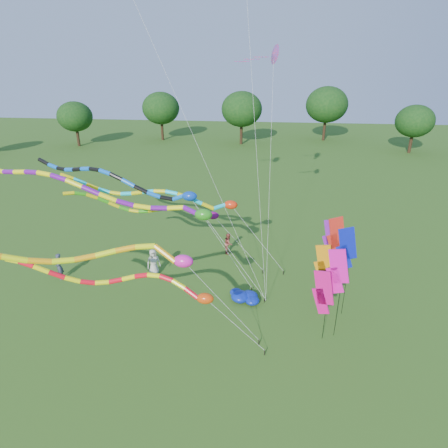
# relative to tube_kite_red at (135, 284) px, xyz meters

# --- Properties ---
(ground) EXTENTS (160.00, 160.00, 0.00)m
(ground) POSITION_rel_tube_kite_red_xyz_m (3.64, 0.12, -3.58)
(ground) COLOR #235315
(ground) RESTS_ON ground
(tree_ring) EXTENTS (119.10, 117.83, 9.68)m
(tree_ring) POSITION_rel_tube_kite_red_xyz_m (2.06, -0.50, 1.83)
(tree_ring) COLOR #382314
(tree_ring) RESTS_ON ground
(tube_kite_red) EXTENTS (11.77, 1.33, 5.44)m
(tube_kite_red) POSITION_rel_tube_kite_red_xyz_m (0.00, 0.00, 0.00)
(tube_kite_red) COLOR black
(tube_kite_red) RESTS_ON ground
(tube_kite_orange) EXTENTS (14.87, 4.47, 7.81)m
(tube_kite_orange) POSITION_rel_tube_kite_red_xyz_m (-1.98, -1.51, 2.23)
(tube_kite_orange) COLOR black
(tube_kite_orange) RESTS_ON ground
(tube_kite_purple) EXTENTS (16.93, 2.23, 7.97)m
(tube_kite_purple) POSITION_rel_tube_kite_red_xyz_m (-2.67, 5.24, 2.46)
(tube_kite_purple) COLOR black
(tube_kite_purple) RESTS_ON ground
(tube_kite_blue) EXTENTS (14.04, 2.83, 7.88)m
(tube_kite_blue) POSITION_rel_tube_kite_red_xyz_m (-2.42, 6.54, 2.84)
(tube_kite_blue) COLOR black
(tube_kite_blue) RESTS_ON ground
(tube_kite_cyan) EXTENTS (13.59, 1.57, 7.45)m
(tube_kite_cyan) POSITION_rel_tube_kite_red_xyz_m (-0.02, 6.69, 2.02)
(tube_kite_cyan) COLOR black
(tube_kite_cyan) RESTS_ON ground
(tube_kite_green) EXTENTS (11.69, 2.52, 6.67)m
(tube_kite_green) POSITION_rel_tube_kite_red_xyz_m (-0.48, 6.42, 1.29)
(tube_kite_green) COLOR black
(tube_kite_green) RESTS_ON ground
(delta_kite_high_c) EXTENTS (2.91, 5.77, 14.33)m
(delta_kite_high_c) POSITION_rel_tube_kite_red_xyz_m (5.92, 9.17, 9.94)
(delta_kite_high_c) COLOR black
(delta_kite_high_c) RESTS_ON ground
(banner_pole_magenta_b) EXTENTS (1.15, 0.35, 5.03)m
(banner_pole_magenta_b) POSITION_rel_tube_kite_red_xyz_m (9.49, 1.91, 0.18)
(banner_pole_magenta_b) COLOR black
(banner_pole_magenta_b) RESTS_ON ground
(banner_pole_violet) EXTENTS (1.13, 0.41, 4.77)m
(banner_pole_violet) POSITION_rel_tube_kite_red_xyz_m (9.85, 6.24, -0.08)
(banner_pole_violet) COLOR black
(banner_pole_violet) RESTS_ON ground
(banner_pole_blue_b) EXTENTS (1.16, 0.16, 5.37)m
(banner_pole_blue_b) POSITION_rel_tube_kite_red_xyz_m (10.20, 3.79, 0.51)
(banner_pole_blue_b) COLOR black
(banner_pole_blue_b) RESTS_ON ground
(banner_pole_red) EXTENTS (1.16, 0.30, 5.30)m
(banner_pole_red) POSITION_rel_tube_kite_red_xyz_m (9.92, 5.36, 0.45)
(banner_pole_red) COLOR black
(banner_pole_red) RESTS_ON ground
(banner_pole_magenta_a) EXTENTS (1.09, 0.55, 3.96)m
(banner_pole_magenta_a) POSITION_rel_tube_kite_red_xyz_m (8.87, 1.62, -0.88)
(banner_pole_magenta_a) COLOR black
(banner_pole_magenta_a) RESTS_ON ground
(banner_pole_orange) EXTENTS (1.14, 0.37, 4.13)m
(banner_pole_orange) POSITION_rel_tube_kite_red_xyz_m (9.21, 4.16, -0.71)
(banner_pole_orange) COLOR black
(banner_pole_orange) RESTS_ON ground
(blue_nylon_heap) EXTENTS (1.60, 1.85, 0.57)m
(blue_nylon_heap) POSITION_rel_tube_kite_red_xyz_m (4.86, 4.62, -3.33)
(blue_nylon_heap) COLOR #0C23A0
(blue_nylon_heap) RESTS_ON ground
(person_a) EXTENTS (1.08, 1.00, 1.86)m
(person_a) POSITION_rel_tube_kite_red_xyz_m (-1.34, 6.71, -2.65)
(person_a) COLOR beige
(person_a) RESTS_ON ground
(person_b) EXTENTS (0.74, 0.78, 1.80)m
(person_b) POSITION_rel_tube_kite_red_xyz_m (-7.29, 5.49, -2.69)
(person_b) COLOR #393D50
(person_b) RESTS_ON ground
(person_c) EXTENTS (0.61, 0.77, 1.59)m
(person_c) POSITION_rel_tube_kite_red_xyz_m (3.27, 10.44, -2.79)
(person_c) COLOR #9A4238
(person_c) RESTS_ON ground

